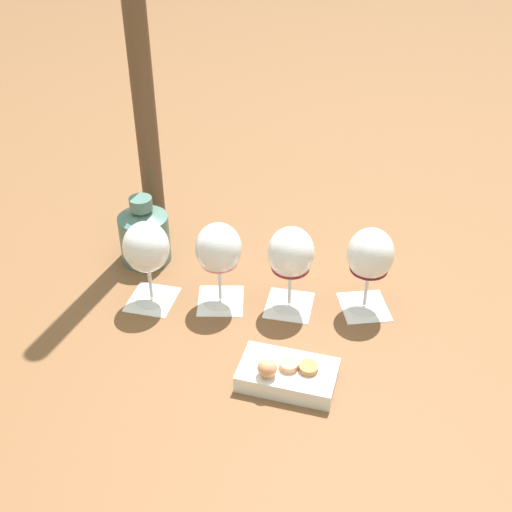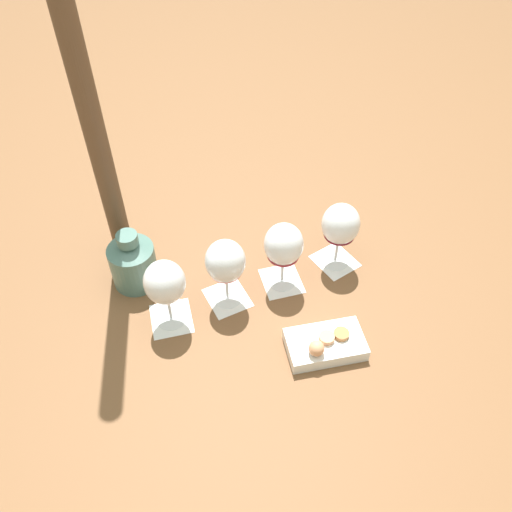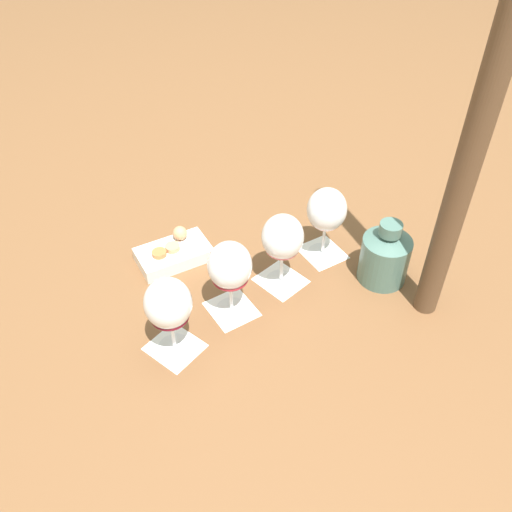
% 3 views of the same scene
% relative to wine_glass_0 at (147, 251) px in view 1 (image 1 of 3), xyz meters
% --- Properties ---
extents(ground_plane, '(8.00, 8.00, 0.00)m').
position_rel_wine_glass_0_xyz_m(ground_plane, '(0.17, -0.12, -0.12)').
color(ground_plane, brown).
extents(tasting_card_0, '(0.13, 0.13, 0.00)m').
position_rel_wine_glass_0_xyz_m(tasting_card_0, '(-0.00, 0.00, -0.12)').
color(tasting_card_0, white).
rests_on(tasting_card_0, ground_plane).
extents(tasting_card_1, '(0.13, 0.13, 0.00)m').
position_rel_wine_glass_0_xyz_m(tasting_card_1, '(0.12, -0.07, -0.12)').
color(tasting_card_1, white).
rests_on(tasting_card_1, ground_plane).
extents(tasting_card_2, '(0.13, 0.13, 0.00)m').
position_rel_wine_glass_0_xyz_m(tasting_card_2, '(0.23, -0.16, -0.12)').
color(tasting_card_2, white).
rests_on(tasting_card_2, ground_plane).
extents(tasting_card_3, '(0.12, 0.13, 0.00)m').
position_rel_wine_glass_0_xyz_m(tasting_card_3, '(0.35, -0.24, -0.12)').
color(tasting_card_3, white).
rests_on(tasting_card_3, ground_plane).
extents(wine_glass_0, '(0.09, 0.09, 0.18)m').
position_rel_wine_glass_0_xyz_m(wine_glass_0, '(0.00, 0.00, 0.00)').
color(wine_glass_0, white).
rests_on(wine_glass_0, tasting_card_0).
extents(wine_glass_1, '(0.09, 0.09, 0.18)m').
position_rel_wine_glass_0_xyz_m(wine_glass_1, '(0.12, -0.07, 0.00)').
color(wine_glass_1, white).
rests_on(wine_glass_1, tasting_card_1).
extents(wine_glass_2, '(0.09, 0.09, 0.18)m').
position_rel_wine_glass_0_xyz_m(wine_glass_2, '(0.23, -0.16, 0.00)').
color(wine_glass_2, white).
rests_on(wine_glass_2, tasting_card_2).
extents(wine_glass_3, '(0.09, 0.09, 0.18)m').
position_rel_wine_glass_0_xyz_m(wine_glass_3, '(0.35, -0.24, 0.00)').
color(wine_glass_3, white).
rests_on(wine_glass_3, tasting_card_3).
extents(ceramic_vase, '(0.11, 0.11, 0.15)m').
position_rel_wine_glass_0_xyz_m(ceramic_vase, '(0.05, 0.14, -0.05)').
color(ceramic_vase, '#4C7066').
rests_on(ceramic_vase, ground_plane).
extents(snack_dish, '(0.18, 0.19, 0.07)m').
position_rel_wine_glass_0_xyz_m(snack_dish, '(0.11, -0.33, -0.10)').
color(snack_dish, white).
rests_on(snack_dish, ground_plane).
extents(umbrella_pole, '(0.05, 0.05, 1.02)m').
position_rel_wine_glass_0_xyz_m(umbrella_pole, '(0.12, 0.24, 0.39)').
color(umbrella_pole, brown).
rests_on(umbrella_pole, ground_plane).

